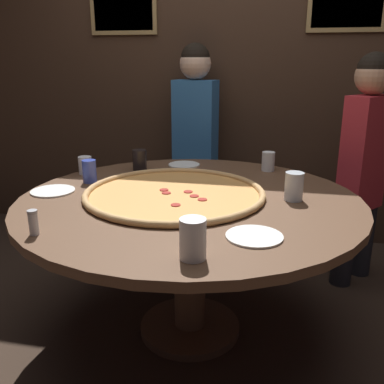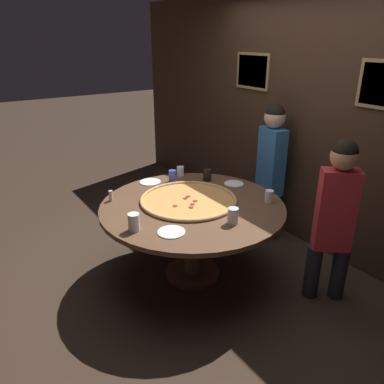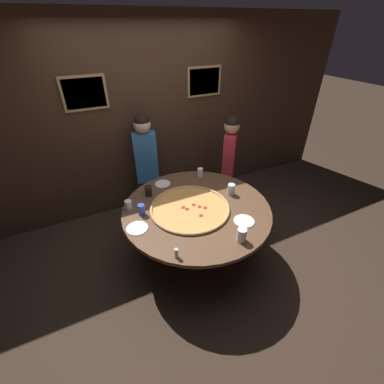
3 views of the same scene
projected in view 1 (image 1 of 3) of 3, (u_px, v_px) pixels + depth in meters
name	position (u px, v px, depth m)	size (l,w,h in m)	color
ground_plane	(190.00, 329.00, 2.27)	(24.00, 24.00, 0.00)	#38281E
back_wall	(229.00, 69.00, 3.21)	(6.40, 0.08, 2.60)	#3D281C
dining_table	(190.00, 221.00, 2.09)	(1.64, 1.64, 0.74)	brown
giant_pizza	(175.00, 193.00, 2.07)	(0.88, 0.88, 0.03)	#E0994C
drink_cup_by_shaker	(89.00, 171.00, 2.28)	(0.07, 0.07, 0.12)	#384CB7
drink_cup_centre_back	(85.00, 165.00, 2.45)	(0.08, 0.08, 0.10)	white
drink_cup_beside_pizza	(294.00, 186.00, 1.99)	(0.09, 0.09, 0.13)	silver
drink_cup_near_right	(140.00, 160.00, 2.54)	(0.08, 0.08, 0.12)	black
drink_cup_near_left	(268.00, 161.00, 2.52)	(0.08, 0.08, 0.11)	white
drink_cup_far_right	(193.00, 239.00, 1.40)	(0.09, 0.09, 0.14)	white
white_plate_far_back	(254.00, 236.00, 1.59)	(0.21, 0.21, 0.01)	white
white_plate_left_side	(53.00, 191.00, 2.13)	(0.22, 0.22, 0.01)	white
white_plate_near_front	(184.00, 165.00, 2.66)	(0.19, 0.19, 0.01)	white
condiment_shaker	(33.00, 222.00, 1.60)	(0.04, 0.04, 0.10)	silver
diner_far_right	(195.00, 134.00, 3.16)	(0.39, 0.22, 1.48)	#232328
diner_side_left	(364.00, 158.00, 2.57)	(0.33, 0.35, 1.42)	#232328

